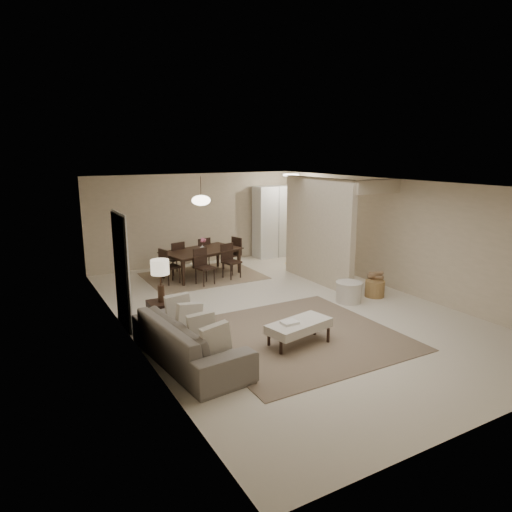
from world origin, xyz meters
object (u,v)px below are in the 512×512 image
side_table (162,315)px  wicker_basket (375,289)px  dining_table (203,263)px  round_pouf (349,292)px  ottoman_bench (299,326)px  pantry_cabinet (274,222)px  sofa (189,340)px

side_table → wicker_basket: (4.61, -0.47, -0.07)m
dining_table → side_table: bearing=-138.5°
side_table → round_pouf: 3.90m
dining_table → ottoman_bench: bearing=-107.2°
pantry_cabinet → round_pouf: size_ratio=3.83×
side_table → dining_table: dining_table is taller
round_pouf → side_table: bearing=173.0°
wicker_basket → dining_table: dining_table is taller
pantry_cabinet → sofa: bearing=-131.4°
ottoman_bench → side_table: side_table is taller
ottoman_bench → wicker_basket: 3.16m
pantry_cabinet → side_table: size_ratio=4.18×
sofa → wicker_basket: (4.66, 0.99, -0.16)m
dining_table → sofa: bearing=-129.0°
ottoman_bench → pantry_cabinet: bearing=50.7°
wicker_basket → side_table: bearing=174.1°
sofa → round_pouf: 4.05m
pantry_cabinet → ottoman_bench: (-3.02, -5.74, -0.73)m
dining_table → pantry_cabinet: bearing=7.5°
sofa → round_pouf: sofa is taller
sofa → wicker_basket: 4.77m
sofa → round_pouf: size_ratio=4.26×
wicker_basket → round_pouf: bearing=-179.6°
pantry_cabinet → wicker_basket: 4.54m
ottoman_bench → dining_table: dining_table is taller
sofa → wicker_basket: bearing=-83.9°
round_pouf → wicker_basket: 0.74m
ottoman_bench → dining_table: bearing=75.2°
pantry_cabinet → round_pouf: pantry_cabinet is taller
wicker_basket → dining_table: 4.27m
sofa → side_table: 1.47m
pantry_cabinet → sofa: (-4.80, -5.44, -0.71)m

